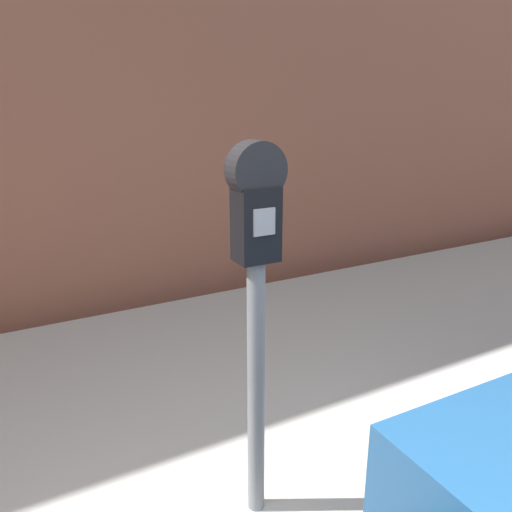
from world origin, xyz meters
TOP-DOWN VIEW (x-y plane):
  - sidewalk at (0.00, 2.20)m, footprint 24.00×2.80m
  - parking_meter at (0.14, 1.19)m, footprint 0.21×0.12m

SIDE VIEW (x-z plane):
  - sidewalk at x=0.00m, z-range 0.00..0.15m
  - parking_meter at x=0.14m, z-range 0.41..2.00m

